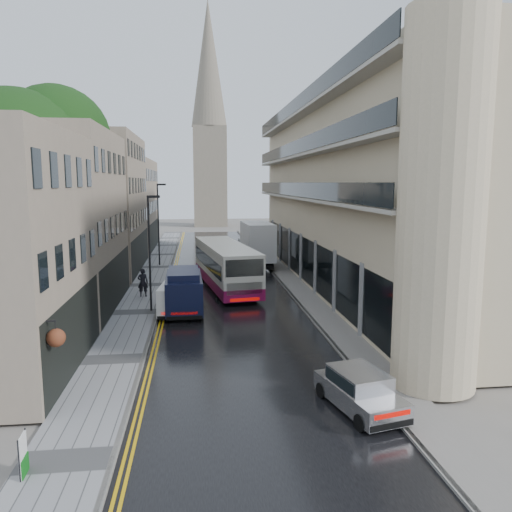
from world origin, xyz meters
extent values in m
plane|color=slate|center=(0.00, 0.00, 0.00)|extent=(200.00, 200.00, 0.00)
cube|color=black|center=(0.00, 27.50, 0.01)|extent=(9.00, 85.00, 0.02)
cube|color=gray|center=(-5.85, 27.50, 0.06)|extent=(2.70, 85.00, 0.12)
cube|color=slate|center=(5.40, 27.50, 0.06)|extent=(1.80, 85.00, 0.12)
imported|color=black|center=(-5.83, 23.43, 1.11)|extent=(0.73, 0.49, 1.97)
camera|label=1|loc=(-2.04, -11.17, 7.96)|focal=35.00mm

